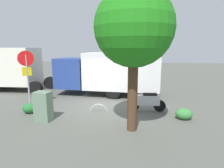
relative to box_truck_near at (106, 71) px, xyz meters
The scene contains 9 objects.
ground_plane 3.11m from the box_truck_near, 94.75° to the left, with size 60.00×60.00×0.00m, color #52534C.
box_truck_near is the anchor object (origin of this frame).
motorcycle 3.99m from the box_truck_near, 129.15° to the left, with size 1.81×0.55×1.20m.
stop_sign 4.71m from the box_truck_near, 40.97° to the left, with size 0.71×0.33×2.88m.
street_tree 5.82m from the box_truck_near, 108.64° to the left, with size 2.72×2.72×5.05m.
utility_cabinet 5.19m from the box_truck_near, 67.72° to the left, with size 0.64×0.50×1.25m, color slate.
bike_rack_hoop 3.78m from the box_truck_near, 92.42° to the left, with size 0.85×0.85×0.05m, color #B7B7BC.
shrub_near_sign 5.13m from the box_truck_near, 52.12° to the left, with size 0.69×0.57×0.47m, color #23682E.
shrub_mid_verge 5.65m from the box_truck_near, 135.75° to the left, with size 0.71×0.58×0.48m, color #387E3B.
Camera 1 is at (-1.56, 8.94, 3.02)m, focal length 29.56 mm.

